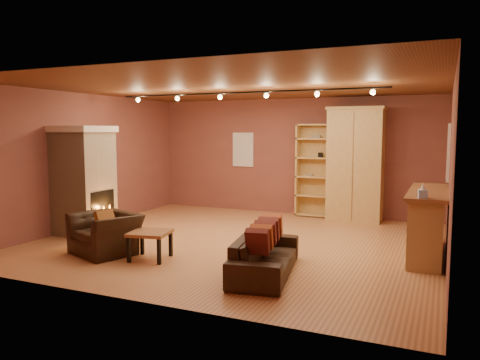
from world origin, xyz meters
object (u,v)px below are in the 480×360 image
at_px(armoire, 355,164).
at_px(loveseat, 265,247).
at_px(bar_counter, 427,223).
at_px(coffee_table, 150,235).
at_px(fireplace, 84,180).
at_px(bookcase, 316,170).
at_px(armchair, 106,227).

distance_m(armoire, loveseat, 4.66).
distance_m(bar_counter, coffee_table, 4.47).
bearing_deg(fireplace, bar_counter, 8.71).
xyz_separation_m(bookcase, loveseat, (0.52, -4.76, -0.73)).
bearing_deg(loveseat, bar_counter, -56.12).
bearing_deg(fireplace, loveseat, -13.73).
height_order(fireplace, armchair, fireplace).
bearing_deg(armoire, armchair, -125.40).
bearing_deg(armchair, coffee_table, 20.16).
xyz_separation_m(fireplace, bookcase, (3.66, 3.73, 0.05)).
height_order(armoire, armchair, armoire).
height_order(armoire, coffee_table, armoire).
relative_size(armchair, coffee_table, 1.71).
bearing_deg(loveseat, armoire, -15.50).
relative_size(bar_counter, coffee_table, 3.20).
height_order(bookcase, loveseat, bookcase).
height_order(bar_counter, coffee_table, bar_counter).
bearing_deg(bookcase, bar_counter, -47.15).
bearing_deg(armchair, fireplace, 163.04).
bearing_deg(fireplace, coffee_table, -24.98).
bearing_deg(armchair, armoire, 74.94).
xyz_separation_m(bar_counter, coffee_table, (-3.99, -2.01, -0.16)).
xyz_separation_m(bookcase, bar_counter, (2.58, -2.78, -0.57)).
bearing_deg(bar_counter, bookcase, 132.85).
xyz_separation_m(loveseat, armchair, (-2.81, -0.02, 0.07)).
bearing_deg(bookcase, fireplace, -134.46).
relative_size(fireplace, coffee_table, 3.03).
relative_size(bookcase, armoire, 0.86).
xyz_separation_m(armoire, armchair, (-3.25, -4.57, -0.83)).
distance_m(fireplace, bookcase, 5.23).
distance_m(bookcase, coffee_table, 5.04).
relative_size(armoire, coffee_table, 3.64).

